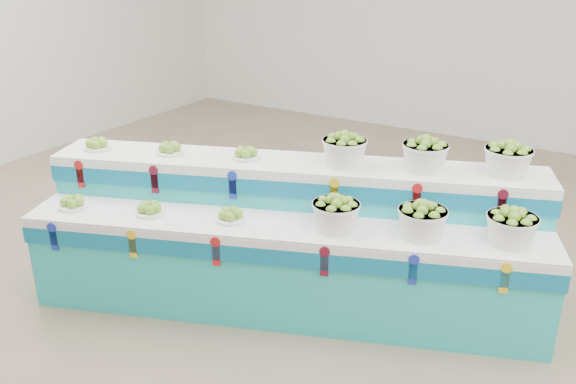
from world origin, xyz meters
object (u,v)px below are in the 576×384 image
object	(u,v)px
basket_upper_right	(508,159)
basket_lower_left	(336,213)
display_stand	(288,238)
plate_upper_mid	(170,148)

from	to	relation	value
basket_upper_right	basket_lower_left	bearing A→B (deg)	-137.43
display_stand	basket_lower_left	distance (m)	0.54
basket_lower_left	basket_upper_right	size ratio (longest dim) A/B	1.00
display_stand	plate_upper_mid	distance (m)	1.13
display_stand	plate_upper_mid	xyz separation A→B (m)	(-0.97, -0.12, 0.56)
plate_upper_mid	basket_upper_right	distance (m)	2.44
plate_upper_mid	basket_upper_right	xyz separation A→B (m)	(2.28, 0.85, 0.07)
display_stand	plate_upper_mid	bearing A→B (deg)	166.68
display_stand	basket_lower_left	world-z (taller)	display_stand
display_stand	basket_upper_right	bearing A→B (deg)	8.66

